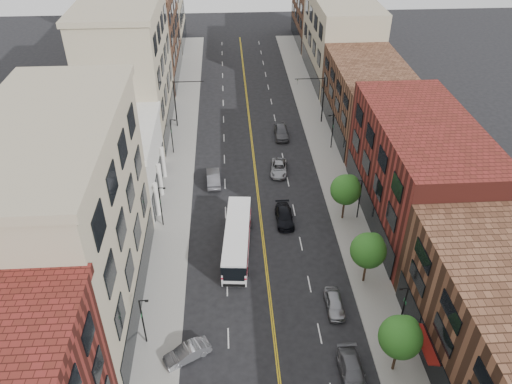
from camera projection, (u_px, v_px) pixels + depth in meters
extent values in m
cube|color=gray|center=(179.00, 172.00, 64.97)|extent=(4.00, 110.00, 0.15)
cube|color=gray|center=(330.00, 167.00, 66.00)|extent=(4.00, 110.00, 0.15)
cube|color=tan|center=(68.00, 227.00, 41.50)|extent=(10.00, 22.00, 18.00)
cube|color=silver|center=(114.00, 164.00, 59.08)|extent=(10.00, 14.00, 8.00)
cube|color=tan|center=(129.00, 71.00, 70.12)|extent=(10.00, 20.00, 18.00)
cube|color=#523120|center=(147.00, 36.00, 87.34)|extent=(10.00, 20.00, 15.00)
cube|color=#581E17|center=(418.00, 172.00, 53.97)|extent=(10.00, 22.00, 12.00)
cube|color=#523120|center=(369.00, 100.00, 71.72)|extent=(10.00, 20.00, 10.00)
cube|color=tan|center=(340.00, 39.00, 87.75)|extent=(10.00, 22.00, 14.00)
cube|color=#523120|center=(321.00, 16.00, 104.97)|extent=(10.00, 18.00, 11.00)
cylinder|color=black|center=(395.00, 359.00, 39.85)|extent=(0.22, 0.22, 2.50)
sphere|color=#1D601B|center=(400.00, 337.00, 38.34)|extent=(3.40, 3.40, 3.40)
sphere|color=#1D601B|center=(406.00, 328.00, 38.40)|extent=(2.04, 2.04, 2.04)
cylinder|color=black|center=(365.00, 271.00, 48.03)|extent=(0.22, 0.22, 2.50)
sphere|color=#1D601B|center=(368.00, 250.00, 46.52)|extent=(3.40, 3.40, 3.40)
sphere|color=#1D601B|center=(373.00, 243.00, 46.58)|extent=(2.04, 2.04, 2.04)
cylinder|color=black|center=(343.00, 209.00, 56.21)|extent=(0.22, 0.22, 2.50)
sphere|color=#1D601B|center=(346.00, 190.00, 54.70)|extent=(3.40, 3.40, 3.40)
sphere|color=#1D601B|center=(350.00, 184.00, 54.76)|extent=(2.04, 2.04, 2.04)
cylinder|color=black|center=(143.00, 322.00, 41.36)|extent=(0.14, 0.14, 5.00)
cylinder|color=black|center=(143.00, 301.00, 39.94)|extent=(0.70, 0.10, 0.10)
cube|color=black|center=(147.00, 301.00, 39.98)|extent=(0.28, 0.14, 0.14)
cube|color=#19592D|center=(142.00, 314.00, 40.84)|extent=(0.04, 0.55, 0.35)
cylinder|color=black|center=(161.00, 207.00, 54.44)|extent=(0.14, 0.14, 5.00)
cylinder|color=black|center=(162.00, 188.00, 53.03)|extent=(0.70, 0.10, 0.10)
cube|color=black|center=(164.00, 188.00, 53.07)|extent=(0.28, 0.14, 0.14)
cube|color=#19592D|center=(160.00, 200.00, 53.93)|extent=(0.04, 0.55, 0.35)
cylinder|color=black|center=(172.00, 137.00, 67.53)|extent=(0.14, 0.14, 5.00)
cylinder|color=black|center=(173.00, 120.00, 66.11)|extent=(0.70, 0.10, 0.10)
cube|color=black|center=(175.00, 120.00, 66.16)|extent=(0.28, 0.14, 0.14)
cube|color=#19592D|center=(171.00, 131.00, 67.01)|extent=(0.04, 0.55, 0.35)
cylinder|color=black|center=(403.00, 309.00, 42.50)|extent=(0.14, 0.14, 5.00)
cylinder|color=black|center=(404.00, 288.00, 41.05)|extent=(0.70, 0.10, 0.10)
cube|color=black|center=(401.00, 289.00, 41.06)|extent=(0.28, 0.14, 0.14)
cube|color=#19592D|center=(405.00, 302.00, 41.98)|extent=(0.04, 0.55, 0.35)
cylinder|color=black|center=(359.00, 199.00, 55.58)|extent=(0.14, 0.14, 5.00)
cylinder|color=black|center=(359.00, 181.00, 54.13)|extent=(0.70, 0.10, 0.10)
cube|color=black|center=(357.00, 181.00, 54.15)|extent=(0.28, 0.14, 0.14)
cube|color=#19592D|center=(360.00, 193.00, 55.07)|extent=(0.04, 0.55, 0.35)
cylinder|color=black|center=(332.00, 132.00, 68.67)|extent=(0.14, 0.14, 5.00)
cylinder|color=black|center=(331.00, 115.00, 67.22)|extent=(0.70, 0.10, 0.10)
cube|color=black|center=(330.00, 116.00, 67.23)|extent=(0.28, 0.14, 0.14)
cube|color=#19592D|center=(333.00, 126.00, 68.15)|extent=(0.04, 0.55, 0.35)
cylinder|color=black|center=(175.00, 104.00, 73.44)|extent=(0.18, 0.18, 7.20)
cylinder|color=black|center=(188.00, 82.00, 71.61)|extent=(4.40, 0.12, 0.12)
imported|color=black|center=(201.00, 84.00, 71.93)|extent=(0.15, 0.18, 0.90)
cylinder|color=black|center=(323.00, 100.00, 74.58)|extent=(0.18, 0.18, 7.20)
cylinder|color=black|center=(310.00, 79.00, 72.52)|extent=(4.40, 0.12, 0.12)
imported|color=black|center=(297.00, 82.00, 72.65)|extent=(0.15, 0.18, 0.90)
cube|color=silver|center=(237.00, 239.00, 51.78)|extent=(3.41, 11.36, 2.70)
cube|color=black|center=(237.00, 234.00, 51.41)|extent=(3.45, 11.40, 0.98)
cube|color=#AC0C20|center=(237.00, 241.00, 51.94)|extent=(3.45, 11.40, 0.21)
cube|color=black|center=(234.00, 275.00, 47.05)|extent=(2.05, 0.24, 1.49)
cylinder|color=black|center=(223.00, 271.00, 49.38)|extent=(0.34, 0.91, 0.89)
cylinder|color=black|center=(248.00, 272.00, 49.33)|extent=(0.34, 0.91, 0.89)
cylinder|color=black|center=(228.00, 224.00, 55.49)|extent=(0.34, 0.91, 0.89)
cylinder|color=black|center=(250.00, 224.00, 55.44)|extent=(0.34, 0.91, 0.89)
imported|color=#999AA0|center=(187.00, 353.00, 41.22)|extent=(4.13, 3.08, 1.30)
imported|color=#535358|center=(352.00, 372.00, 39.66)|extent=(1.93, 4.73, 1.37)
imported|color=gray|center=(335.00, 303.00, 45.62)|extent=(1.62, 3.96, 1.34)
imported|color=#4F4F54|center=(213.00, 178.00, 62.60)|extent=(1.88, 4.77, 1.55)
imported|color=black|center=(284.00, 216.00, 56.28)|extent=(1.95, 4.69, 1.36)
imported|color=#929398|center=(279.00, 168.00, 64.73)|extent=(2.70, 4.86, 1.29)
imported|color=#4A4A4F|center=(281.00, 132.00, 72.52)|extent=(2.00, 4.87, 1.65)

